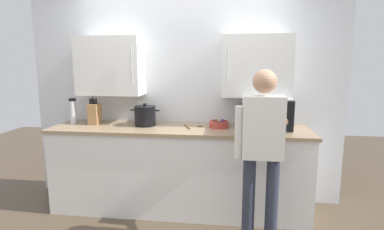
{
  "coord_description": "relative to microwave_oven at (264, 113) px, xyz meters",
  "views": [
    {
      "loc": [
        0.55,
        -2.4,
        1.64
      ],
      "look_at": [
        0.15,
        0.79,
        1.1
      ],
      "focal_mm": 28.49,
      "sensor_mm": 36.0,
      "label": 1
    }
  ],
  "objects": [
    {
      "name": "back_wall_tiled",
      "position": [
        -0.91,
        0.3,
        0.23
      ],
      "size": [
        3.72,
        0.44,
        2.52
      ],
      "color": "silver",
      "rests_on": "ground_plane"
    },
    {
      "name": "counter_unit",
      "position": [
        -0.91,
        -0.04,
        -0.65
      ],
      "size": [
        2.83,
        0.69,
        0.95
      ],
      "color": "white",
      "rests_on": "ground_plane"
    },
    {
      "name": "microwave_oven",
      "position": [
        0.0,
        0.0,
        0.0
      ],
      "size": [
        0.53,
        0.73,
        0.34
      ],
      "color": "#B7BABF",
      "rests_on": "counter_unit"
    },
    {
      "name": "wooden_spoon",
      "position": [
        -0.75,
        0.0,
        -0.16
      ],
      "size": [
        0.22,
        0.21,
        0.02
      ],
      "color": "brown",
      "rests_on": "counter_unit"
    },
    {
      "name": "stock_pot",
      "position": [
        -1.31,
        0.01,
        -0.06
      ],
      "size": [
        0.34,
        0.24,
        0.25
      ],
      "color": "black",
      "rests_on": "counter_unit"
    },
    {
      "name": "thermos_flask",
      "position": [
        -2.16,
        0.01,
        -0.02
      ],
      "size": [
        0.08,
        0.08,
        0.3
      ],
      "color": "#B7BABF",
      "rests_on": "counter_unit"
    },
    {
      "name": "knife_block",
      "position": [
        -1.91,
        0.03,
        -0.05
      ],
      "size": [
        0.11,
        0.15,
        0.32
      ],
      "color": "#A37547",
      "rests_on": "counter_unit"
    },
    {
      "name": "fruit_bowl",
      "position": [
        -0.47,
        0.03,
        -0.13
      ],
      "size": [
        0.22,
        0.22,
        0.1
      ],
      "color": "#AD3D33",
      "rests_on": "counter_unit"
    },
    {
      "name": "person_figure",
      "position": [
        -0.08,
        -0.71,
        -0.16
      ],
      "size": [
        0.44,
        0.52,
        1.6
      ],
      "color": "#282D3D",
      "rests_on": "ground_plane"
    }
  ]
}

